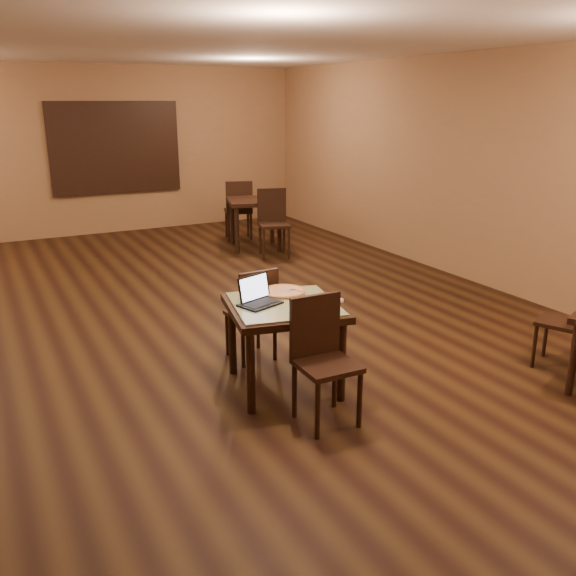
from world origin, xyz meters
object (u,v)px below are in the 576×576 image
laptop (257,296)px  other_table_a_chair_near (273,219)px  tiled_table (284,315)px  chair_main_far (254,309)px  pizza_pan (284,293)px  chair_main_near (322,352)px  other_table_c_chair_far (572,317)px  other_table_a (255,208)px  other_table_a_chair_far (239,207)px

laptop → other_table_a_chair_near: bearing=43.0°
tiled_table → chair_main_far: 0.64m
pizza_pan → chair_main_near: bearing=-97.9°
chair_main_far → laptop: size_ratio=2.35×
tiled_table → laptop: laptop is taller
tiled_table → other_table_c_chair_far: 2.64m
tiled_table → other_table_a_chair_near: other_table_a_chair_near is taller
laptop → other_table_a: bearing=46.4°
chair_main_near → other_table_a_chair_far: size_ratio=0.93×
chair_main_far → laptop: laptop is taller
tiled_table → other_table_a: (1.96, 4.85, 0.02)m
laptop → pizza_pan: laptop is taller
laptop → other_table_c_chair_far: bearing=-39.4°
pizza_pan → other_table_a_chair_far: (1.82, 5.23, -0.17)m
laptop → pizza_pan: (0.32, 0.14, -0.06)m
laptop → pizza_pan: size_ratio=1.00×
other_table_a_chair_far → other_table_a: bearing=108.9°
tiled_table → other_table_a: size_ratio=1.00×
pizza_pan → other_table_a_chair_near: 4.41m
laptop → chair_main_near: bearing=-93.4°
laptop → other_table_c_chair_far: size_ratio=0.43×
tiled_table → laptop: 0.28m
pizza_pan → tiled_table: bearing=-116.6°
other_table_a_chair_near → chair_main_far: bearing=-102.4°
chair_main_near → other_table_c_chair_far: chair_main_near is taller
other_table_c_chair_far → other_table_a_chair_far: bearing=-108.6°
chair_main_far → pizza_pan: bearing=103.8°
tiled_table → laptop: (-0.20, 0.10, 0.16)m
chair_main_far → other_table_a_chair_far: (1.93, 4.85, 0.08)m
tiled_table → other_table_a_chair_near: 4.67m
other_table_a_chair_far → other_table_c_chair_far: size_ratio=1.18×
chair_main_far → pizza_pan: chair_main_far is taller
chair_main_near → other_table_a: 5.81m
laptop → other_table_c_chair_far: 2.87m
other_table_a → other_table_a_chair_far: 0.63m
tiled_table → pizza_pan: (0.12, 0.24, 0.11)m
laptop → other_table_c_chair_far: laptop is taller
other_table_a_chair_near → laptop: bearing=-101.5°
laptop → pizza_pan: bearing=4.1°
laptop → other_table_c_chair_far: (2.68, -0.99, -0.32)m
other_table_a_chair_near → pizza_pan: bearing=-98.7°
tiled_table → chair_main_near: (0.00, -0.61, -0.11)m
other_table_a_chair_far → pizza_pan: bearing=87.3°
chair_main_near → other_table_a_chair_far: 6.38m
other_table_c_chair_far → laptop: bearing=-43.8°
tiled_table → laptop: bearing=164.6°
other_table_a_chair_near → other_table_a_chair_far: same height
other_table_a → chair_main_far: bearing=-98.4°
tiled_table → chair_main_far: (0.00, 0.62, -0.15)m
laptop → pizza_pan: 0.35m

